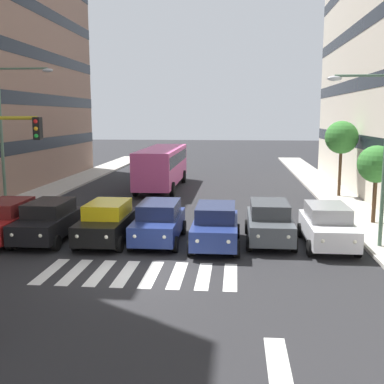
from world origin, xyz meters
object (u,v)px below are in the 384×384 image
at_px(car_2, 216,225).
at_px(car_1, 269,222).
at_px(car_4, 107,222).
at_px(street_lamp_right, 9,125).
at_px(bus_behind_traffic, 162,164).
at_px(street_tree_2, 342,138).
at_px(car_0, 327,225).
at_px(street_lamp_left, 376,142).
at_px(car_3, 159,222).
at_px(car_6, 6,220).
at_px(car_5, 48,221).
at_px(street_tree_1, 376,165).

bearing_deg(car_2, car_1, -158.14).
bearing_deg(car_4, street_lamp_right, -36.59).
relative_size(car_1, bus_behind_traffic, 0.42).
bearing_deg(car_2, street_tree_2, -121.31).
relative_size(car_0, street_lamp_right, 0.57).
bearing_deg(car_0, bus_behind_traffic, -58.44).
bearing_deg(street_lamp_right, street_lamp_left, 164.20).
xyz_separation_m(car_1, car_3, (4.72, 0.46, 0.00)).
relative_size(car_0, car_6, 1.00).
bearing_deg(car_4, car_6, 1.41).
bearing_deg(car_4, car_5, 0.78).
relative_size(bus_behind_traffic, street_tree_1, 2.76).
height_order(bus_behind_traffic, street_lamp_right, street_lamp_right).
height_order(car_3, street_lamp_right, street_lamp_right).
distance_m(street_lamp_right, street_tree_1, 18.85).
height_order(car_1, car_4, same).
height_order(car_0, car_5, same).
height_order(car_1, street_tree_1, street_tree_1).
bearing_deg(bus_behind_traffic, street_tree_2, 166.01).
relative_size(car_4, street_tree_1, 1.17).
bearing_deg(street_lamp_right, car_3, 152.06).
relative_size(car_5, car_6, 1.00).
distance_m(car_6, street_tree_2, 21.01).
height_order(car_4, car_6, same).
distance_m(car_3, car_4, 2.21).
distance_m(car_5, car_6, 1.89).
bearing_deg(street_tree_2, car_1, 65.30).
bearing_deg(car_3, street_lamp_right, -27.94).
bearing_deg(bus_behind_traffic, car_2, 106.71).
bearing_deg(bus_behind_traffic, car_1, 115.37).
relative_size(car_6, street_tree_2, 0.91).
distance_m(car_0, car_1, 2.40).
bearing_deg(street_lamp_left, street_tree_2, -96.02).
bearing_deg(car_3, car_4, 5.31).
bearing_deg(car_1, car_4, 5.46).
bearing_deg(car_2, bus_behind_traffic, -73.29).
bearing_deg(car_0, car_1, -11.71).
bearing_deg(car_6, street_lamp_right, -67.92).
distance_m(car_2, street_lamp_right, 12.87).
xyz_separation_m(car_1, bus_behind_traffic, (6.93, -14.61, 0.97)).
bearing_deg(car_1, street_tree_2, -114.70).
bearing_deg(car_1, car_6, 3.88).
xyz_separation_m(car_0, street_lamp_left, (-1.67, 0.29, 3.46)).
bearing_deg(car_4, car_1, -174.54).
bearing_deg(street_tree_1, car_1, 34.07).
bearing_deg(street_lamp_left, street_tree_1, -106.78).
height_order(car_5, car_6, same).
bearing_deg(street_tree_2, car_0, 76.15).
distance_m(car_0, street_tree_2, 12.78).
distance_m(car_1, car_2, 2.45).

